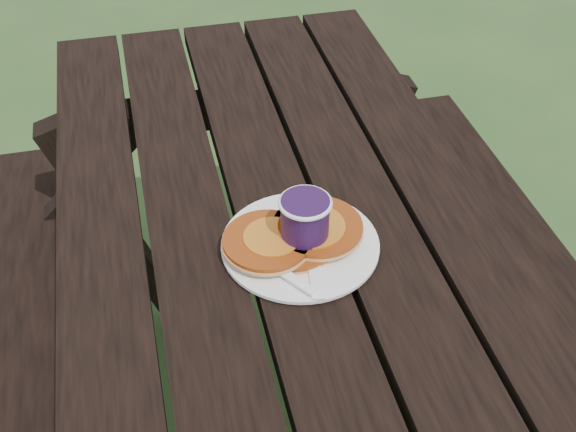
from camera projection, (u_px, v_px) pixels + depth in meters
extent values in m
cube|color=black|center=(300.00, 289.00, 1.15)|extent=(0.75, 1.80, 0.04)
cube|color=black|center=(567.00, 344.00, 1.44)|extent=(0.25, 1.80, 0.04)
cylinder|color=white|center=(300.00, 245.00, 1.19)|extent=(0.26, 0.26, 0.01)
cylinder|color=#9B4011|center=(292.00, 240.00, 1.18)|extent=(0.15, 0.15, 0.01)
cylinder|color=#9B4011|center=(267.00, 241.00, 1.16)|extent=(0.14, 0.14, 0.01)
cylinder|color=#9B4011|center=(318.00, 227.00, 1.19)|extent=(0.15, 0.15, 0.01)
cylinder|color=#AD6018|center=(311.00, 226.00, 1.18)|extent=(0.11, 0.11, 0.00)
ellipsoid|color=#F4E59E|center=(320.00, 221.00, 1.18)|extent=(0.03, 0.03, 0.02)
cube|color=white|center=(313.00, 258.00, 1.15)|extent=(0.05, 0.18, 0.00)
cylinder|color=#260F38|center=(305.00, 226.00, 1.15)|extent=(0.08, 0.08, 0.10)
torus|color=white|center=(305.00, 203.00, 1.12)|extent=(0.09, 0.09, 0.01)
cylinder|color=black|center=(305.00, 204.00, 1.12)|extent=(0.07, 0.07, 0.01)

